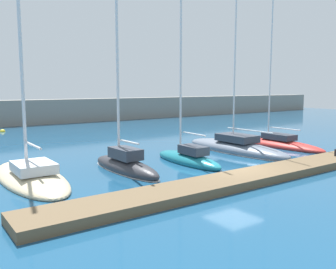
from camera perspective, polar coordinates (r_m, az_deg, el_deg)
ground_plane at (r=20.11m, az=10.35°, el=-6.16°), size 120.00×120.00×0.00m
dock_pier at (r=19.08m, az=13.62°, el=-6.36°), size 23.58×2.17×0.41m
breakwater_seawall at (r=49.17m, az=-18.87°, el=3.39°), size 108.00×2.28×3.11m
sailboat_sand_nearest at (r=19.81m, az=-20.78°, el=-5.95°), size 2.85×8.77×15.42m
sailboat_charcoal_second at (r=20.57m, az=-6.72°, el=-4.61°), size 1.70×6.34×12.15m
sailboat_teal_third at (r=22.65m, az=3.17°, el=-3.58°), size 1.79×6.04×12.86m
sailboat_slate_fourth at (r=27.01m, az=10.51°, el=-1.99°), size 2.58×9.51×16.29m
sailboat_red_fifth at (r=30.37m, az=16.72°, el=-1.26°), size 2.34×8.53×15.57m
mooring_buoy_yellow at (r=42.16m, az=-24.53°, el=0.39°), size 0.55×0.55×0.55m
dock_bollard at (r=25.00m, az=24.87°, el=-2.60°), size 0.20×0.20×0.44m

